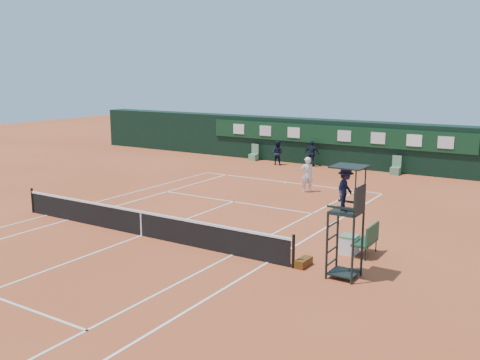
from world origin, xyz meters
name	(u,v)px	position (x,y,z in m)	size (l,w,h in m)	color
ground	(142,236)	(0.00, 0.00, 0.00)	(90.00, 90.00, 0.00)	#BD532C
court_lines	(142,235)	(0.00, 0.00, 0.01)	(11.05, 23.85, 0.01)	white
tennis_net	(141,223)	(0.00, 0.00, 0.51)	(12.90, 0.10, 1.10)	black
back_wall	(335,143)	(0.00, 18.74, 1.51)	(40.00, 1.65, 3.00)	black
linesman_chair_left	(254,156)	(-5.50, 17.48, 0.32)	(0.55, 0.50, 1.15)	#5D8F68
linesman_chair_right	(396,169)	(4.50, 17.48, 0.32)	(0.55, 0.50, 1.15)	#55815D
umpire_chair	(346,198)	(8.03, 0.12, 2.46)	(0.96, 0.95, 3.42)	black
player_bench	(368,238)	(7.99, 2.41, 0.60)	(0.55, 1.20, 1.10)	#183C23
tennis_bag	(304,262)	(6.62, 0.30, 0.13)	(0.31, 0.71, 0.26)	black
cooler	(349,244)	(7.38, 2.27, 0.33)	(0.57, 0.57, 0.65)	white
tennis_ball	(331,205)	(4.21, 8.29, 0.03)	(0.06, 0.06, 0.06)	#B9D631
player	(307,174)	(2.01, 10.26, 0.92)	(0.67, 0.44, 1.83)	white
ball_kid_left	(277,153)	(-3.24, 16.76, 0.80)	(0.78, 0.61, 1.61)	black
ball_kid_right	(312,154)	(-1.03, 17.45, 0.85)	(0.99, 0.41, 1.69)	black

